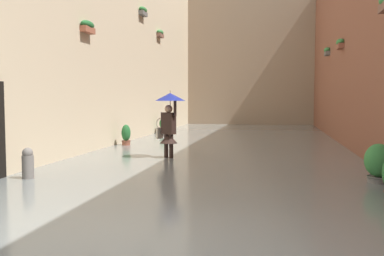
{
  "coord_description": "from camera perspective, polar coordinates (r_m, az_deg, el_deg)",
  "views": [
    {
      "loc": [
        -1.64,
        4.53,
        1.83
      ],
      "look_at": [
        0.53,
        -6.74,
        1.05
      ],
      "focal_mm": 40.22,
      "sensor_mm": 36.0,
      "label": 1
    }
  ],
  "objects": [
    {
      "name": "person_wading",
      "position": [
        12.23,
        -3.04,
        1.71
      ],
      "size": [
        0.87,
        0.87,
        2.07
      ],
      "color": "#2D2319",
      "rests_on": "ground_plane"
    },
    {
      "name": "mooring_bollard",
      "position": [
        9.74,
        -20.93,
        -4.8
      ],
      "size": [
        0.25,
        0.25,
        0.8
      ],
      "color": "slate",
      "rests_on": "ground_plane"
    },
    {
      "name": "flood_water",
      "position": [
        16.6,
        5.17,
        -2.2
      ],
      "size": [
        8.97,
        29.78,
        0.15
      ],
      "primitive_type": "cube",
      "color": "slate",
      "rests_on": "ground_plane"
    },
    {
      "name": "ground_plane",
      "position": [
        16.6,
        5.17,
        -2.45
      ],
      "size": [
        60.0,
        60.0,
        0.0
      ],
      "primitive_type": "plane",
      "color": "gray"
    },
    {
      "name": "potted_plant_mid_left",
      "position": [
        9.45,
        23.51,
        -4.5
      ],
      "size": [
        0.56,
        0.56,
        0.93
      ],
      "color": "#66605B",
      "rests_on": "ground_plane"
    },
    {
      "name": "building_facade_far",
      "position": [
        29.48,
        7.77,
        10.92
      ],
      "size": [
        11.77,
        1.8,
        10.91
      ],
      "primitive_type": "cube",
      "color": "gray",
      "rests_on": "ground_plane"
    },
    {
      "name": "potted_plant_mid_right",
      "position": [
        15.8,
        -8.74,
        -1.13
      ],
      "size": [
        0.33,
        0.33,
        0.9
      ],
      "color": "brown",
      "rests_on": "ground_plane"
    },
    {
      "name": "potted_plant_far_right",
      "position": [
        20.92,
        -3.79,
        0.17
      ],
      "size": [
        0.41,
        0.41,
        0.9
      ],
      "color": "#66605B",
      "rests_on": "ground_plane"
    },
    {
      "name": "building_facade_left",
      "position": [
        16.93,
        22.68,
        11.82
      ],
      "size": [
        2.04,
        27.78,
        8.51
      ],
      "color": "brown",
      "rests_on": "ground_plane"
    }
  ]
}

